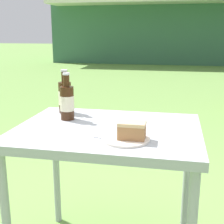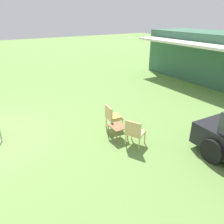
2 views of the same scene
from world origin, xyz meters
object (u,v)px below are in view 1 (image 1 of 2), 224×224
cola_bottle_near (67,102)px  patio_table (108,143)px  cake_on_plate (129,134)px  cola_bottle_far (65,96)px

cola_bottle_near → patio_table: bearing=-22.4°
cake_on_plate → cola_bottle_far: 0.57m
cola_bottle_far → cola_bottle_near: bearing=-65.8°
patio_table → cola_bottle_far: cola_bottle_far is taller
cake_on_plate → cola_bottle_far: size_ratio=0.84×
cola_bottle_far → patio_table: bearing=-37.8°
patio_table → cola_bottle_near: bearing=157.6°
cola_bottle_far → cake_on_plate: bearing=-42.6°
cola_bottle_near → cake_on_plate: bearing=-35.4°
patio_table → cake_on_plate: 0.23m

